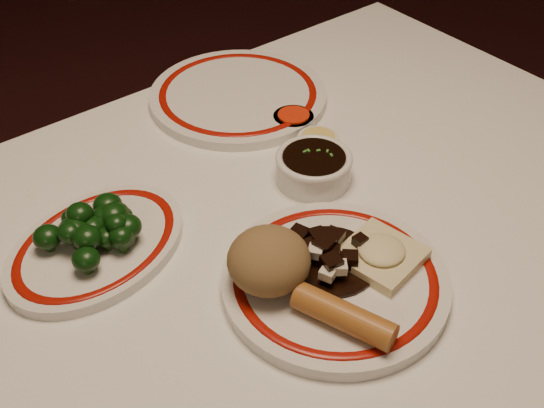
{
  "coord_description": "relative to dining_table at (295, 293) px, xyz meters",
  "views": [
    {
      "loc": [
        -0.41,
        -0.47,
        1.36
      ],
      "look_at": [
        -0.01,
        0.04,
        0.8
      ],
      "focal_mm": 45.0,
      "sensor_mm": 36.0,
      "label": 1
    }
  ],
  "objects": [
    {
      "name": "dining_table",
      "position": [
        0.0,
        0.0,
        0.0
      ],
      "size": [
        1.2,
        0.9,
        0.75
      ],
      "color": "white",
      "rests_on": "ground"
    },
    {
      "name": "sweet_sour_dish",
      "position": [
        0.17,
        0.21,
        0.1
      ],
      "size": [
        0.06,
        0.06,
        0.02
      ],
      "color": "silver",
      "rests_on": "dining_table"
    },
    {
      "name": "rice_mound",
      "position": [
        -0.08,
        -0.04,
        0.14
      ],
      "size": [
        0.1,
        0.1,
        0.07
      ],
      "primitive_type": "ellipsoid",
      "color": "olive",
      "rests_on": "main_plate"
    },
    {
      "name": "broccoli_plate",
      "position": [
        -0.2,
        0.15,
        0.1
      ],
      "size": [
        0.29,
        0.27,
        0.02
      ],
      "color": "silver",
      "rests_on": "dining_table"
    },
    {
      "name": "fried_wonton",
      "position": [
        0.05,
        -0.1,
        0.12
      ],
      "size": [
        0.1,
        0.1,
        0.02
      ],
      "color": "beige",
      "rests_on": "main_plate"
    },
    {
      "name": "mustard_dish",
      "position": [
        0.16,
        0.14,
        0.1
      ],
      "size": [
        0.06,
        0.06,
        0.02
      ],
      "color": "silver",
      "rests_on": "dining_table"
    },
    {
      "name": "main_plate",
      "position": [
        -0.01,
        -0.08,
        0.1
      ],
      "size": [
        0.34,
        0.34,
        0.02
      ],
      "color": "silver",
      "rests_on": "dining_table"
    },
    {
      "name": "far_plate",
      "position": [
        0.15,
        0.32,
        0.1
      ],
      "size": [
        0.31,
        0.31,
        0.02
      ],
      "color": "silver",
      "rests_on": "dining_table"
    },
    {
      "name": "soy_bowl",
      "position": [
        0.1,
        0.09,
        0.11
      ],
      "size": [
        0.11,
        0.11,
        0.04
      ],
      "color": "silver",
      "rests_on": "dining_table"
    },
    {
      "name": "stirfry_heap",
      "position": [
        -0.0,
        -0.06,
        0.12
      ],
      "size": [
        0.12,
        0.12,
        0.03
      ],
      "color": "black",
      "rests_on": "main_plate"
    },
    {
      "name": "broccoli_pile",
      "position": [
        -0.2,
        0.15,
        0.13
      ],
      "size": [
        0.12,
        0.11,
        0.05
      ],
      "color": "#23471C",
      "rests_on": "broccoli_plate"
    },
    {
      "name": "spring_roll",
      "position": [
        -0.05,
        -0.14,
        0.13
      ],
      "size": [
        0.07,
        0.12,
        0.03
      ],
      "primitive_type": "cylinder",
      "rotation": [
        1.57,
        0.0,
        0.34
      ],
      "color": "#A46528",
      "rests_on": "main_plate"
    }
  ]
}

